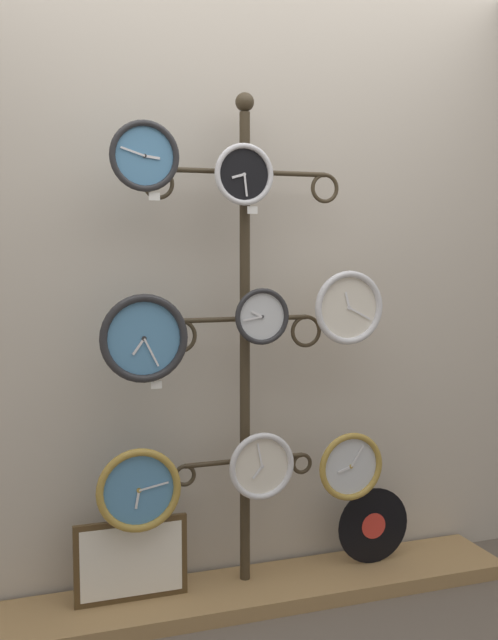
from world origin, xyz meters
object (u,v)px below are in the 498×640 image
at_px(clock_middle_left, 144,338).
at_px(clock_middle_center, 262,316).
at_px(clock_top_center, 244,174).
at_px(clock_top_left, 144,156).
at_px(display_stand, 245,432).
at_px(clock_middle_right, 348,308).
at_px(clock_bottom_center, 261,466).
at_px(clock_bottom_left, 139,490).
at_px(vinyl_record, 373,526).
at_px(clock_bottom_right, 350,466).
at_px(picture_frame, 131,560).

relative_size(clock_middle_left, clock_middle_center, 1.49).
bearing_deg(clock_top_center, clock_top_left, -175.93).
relative_size(display_stand, clock_middle_right, 6.72).
relative_size(clock_top_left, clock_bottom_center, 0.94).
height_order(clock_bottom_left, vinyl_record, clock_bottom_left).
height_order(clock_top_left, clock_bottom_left, clock_top_left).
bearing_deg(clock_bottom_right, vinyl_record, 24.26).
xyz_separation_m(clock_middle_center, clock_bottom_right, (0.38, -0.01, -0.62)).
distance_m(vinyl_record, picture_frame, 1.03).
bearing_deg(clock_top_center, vinyl_record, 5.09).
bearing_deg(clock_bottom_left, display_stand, 11.34).
xyz_separation_m(display_stand, clock_bottom_right, (0.42, -0.10, -0.15)).
xyz_separation_m(display_stand, vinyl_record, (0.56, -0.03, -0.44)).
xyz_separation_m(display_stand, clock_middle_left, (-0.42, -0.10, 0.41)).
bearing_deg(picture_frame, clock_middle_right, -3.42).
bearing_deg(picture_frame, display_stand, 4.94).
distance_m(clock_top_left, clock_middle_center, 0.74).
distance_m(display_stand, vinyl_record, 0.72).
xyz_separation_m(clock_top_left, clock_bottom_center, (0.44, 0.01, -1.16)).
relative_size(clock_middle_right, clock_bottom_right, 1.05).
distance_m(display_stand, clock_middle_center, 0.48).
xyz_separation_m(clock_middle_left, vinyl_record, (0.98, 0.06, -0.85)).
bearing_deg(vinyl_record, clock_middle_left, -176.25).
bearing_deg(clock_top_left, clock_bottom_center, 1.07).
height_order(clock_middle_left, clock_bottom_center, clock_middle_left).
relative_size(clock_top_center, clock_middle_center, 1.06).
relative_size(clock_top_center, clock_bottom_center, 0.87).
xyz_separation_m(clock_bottom_left, picture_frame, (-0.02, 0.05, -0.29)).
xyz_separation_m(clock_middle_right, clock_bottom_left, (-0.85, 0.00, -0.65)).
relative_size(display_stand, clock_middle_center, 9.10).
height_order(display_stand, vinyl_record, display_stand).
distance_m(clock_middle_center, vinyl_record, 1.05).
relative_size(clock_middle_left, clock_bottom_left, 1.02).
relative_size(clock_top_left, clock_bottom_left, 0.79).
bearing_deg(picture_frame, clock_top_center, -6.14).
height_order(clock_top_left, clock_middle_left, clock_top_left).
height_order(display_stand, picture_frame, display_stand).
bearing_deg(clock_middle_right, clock_bottom_center, -177.96).
bearing_deg(clock_bottom_right, clock_top_center, 178.47).
height_order(display_stand, clock_bottom_left, display_stand).
relative_size(display_stand, picture_frame, 4.62).
relative_size(clock_top_left, picture_frame, 0.58).
bearing_deg(clock_top_center, clock_middle_center, 2.16).
xyz_separation_m(clock_top_center, picture_frame, (-0.43, 0.05, -1.45)).
bearing_deg(clock_bottom_center, clock_top_center, 163.98).
distance_m(clock_top_center, clock_bottom_left, 1.23).
height_order(clock_bottom_right, picture_frame, clock_bottom_right).
xyz_separation_m(display_stand, clock_top_left, (-0.41, -0.11, 1.05)).
relative_size(clock_middle_right, clock_bottom_center, 1.11).
bearing_deg(clock_middle_right, clock_top_left, -178.49).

